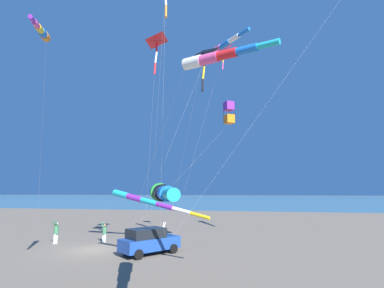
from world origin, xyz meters
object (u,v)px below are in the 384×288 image
person_child_grey_jacket (104,231)px  kite_delta_green_low_center (224,49)px  person_child_green_jacket (163,228)px  kite_windsock_magenta_far_left (214,57)px  kite_box_teal_far_right (229,113)px  kite_windsock_white_trailing (41,32)px  kite_windsock_striped_overhead (161,192)px  cooler_box (160,244)px  parked_car (149,241)px  kite_windsock_rainbow_low_near (219,48)px  kite_delta_long_streamer_left (156,41)px  kite_windsock_black_fish_shape (144,200)px  person_adult_flyer (56,231)px  kite_delta_purple_drifting (203,54)px

person_child_grey_jacket → kite_delta_green_low_center: 19.94m
person_child_green_jacket → person_child_grey_jacket: (-4.35, 4.23, 0.18)m
kite_windsock_magenta_far_left → kite_box_teal_far_right: (7.95, -0.27, -0.68)m
person_child_grey_jacket → kite_delta_green_low_center: kite_delta_green_low_center is taller
kite_windsock_white_trailing → kite_windsock_striped_overhead: kite_windsock_white_trailing is taller
cooler_box → person_child_grey_jacket: bearing=82.6°
parked_car → person_child_grey_jacket: parked_car is taller
kite_windsock_magenta_far_left → kite_windsock_rainbow_low_near: kite_windsock_rainbow_low_near is taller
kite_delta_long_streamer_left → kite_box_teal_far_right: bearing=-78.5°
person_child_grey_jacket → kite_windsock_rainbow_low_near: (-3.00, -10.88, 15.05)m
kite_windsock_black_fish_shape → kite_windsock_white_trailing: bearing=163.0°
kite_windsock_rainbow_low_near → kite_windsock_magenta_far_left: bearing=-177.1°
person_adult_flyer → kite_delta_long_streamer_left: size_ratio=0.12×
kite_windsock_magenta_far_left → kite_delta_green_low_center: 12.35m
kite_windsock_magenta_far_left → kite_windsock_striped_overhead: (-2.41, 1.95, -6.82)m
kite_windsock_white_trailing → kite_windsock_rainbow_low_near: kite_windsock_rainbow_low_near is taller
parked_car → kite_delta_purple_drifting: bearing=-129.8°
parked_car → kite_windsock_magenta_far_left: size_ratio=0.37×
person_adult_flyer → kite_delta_long_streamer_left: (-2.48, -9.66, 15.66)m
kite_box_teal_far_right → kite_delta_green_low_center: (2.68, 0.50, 6.95)m
person_child_green_jacket → person_adult_flyer: bearing=125.3°
kite_box_teal_far_right → kite_windsock_striped_overhead: 12.25m
person_child_green_jacket → kite_delta_long_streamer_left: bearing=-169.3°
person_child_grey_jacket → kite_box_teal_far_right: kite_box_teal_far_right is taller
kite_delta_purple_drifting → kite_windsock_striped_overhead: kite_delta_purple_drifting is taller
person_adult_flyer → person_child_green_jacket: bearing=-54.7°
person_child_grey_jacket → cooler_box: bearing=-97.4°
person_child_grey_jacket → kite_delta_purple_drifting: kite_delta_purple_drifting is taller
person_child_grey_jacket → kite_delta_long_streamer_left: size_ratio=0.10×
kite_delta_green_low_center → cooler_box: bearing=97.0°
kite_windsock_magenta_far_left → kite_delta_green_low_center: size_ratio=0.69×
person_child_green_jacket → kite_delta_purple_drifting: (-11.99, -6.00, 12.39)m
person_child_grey_jacket → kite_delta_green_low_center: (-0.03, -11.04, 16.61)m
kite_delta_green_low_center → kite_delta_long_streamer_left: bearing=126.2°
kite_windsock_striped_overhead → kite_delta_green_low_center: size_ratio=0.93×
person_child_green_jacket → kite_box_teal_far_right: size_ratio=0.12×
kite_windsock_magenta_far_left → kite_windsock_rainbow_low_near: size_ratio=0.75×
parked_car → kite_windsock_magenta_far_left: 13.69m
person_adult_flyer → kite_windsock_rainbow_low_near: (-1.61, -14.75, 14.92)m
kite_windsock_white_trailing → kite_windsock_black_fish_shape: bearing=-17.0°
kite_windsock_black_fish_shape → person_adult_flyer: bearing=66.9°
person_adult_flyer → person_child_green_jacket: size_ratio=1.40×
person_adult_flyer → kite_windsock_magenta_far_left: bearing=-121.5°
kite_delta_long_streamer_left → kite_windsock_white_trailing: bearing=165.6°
kite_delta_long_streamer_left → person_child_grey_jacket: bearing=56.3°
person_adult_flyer → kite_windsock_rainbow_low_near: 21.04m
parked_car → cooler_box: size_ratio=7.25×
parked_car → cooler_box: (3.03, 0.07, -0.74)m
parked_car → kite_windsock_striped_overhead: 10.66m
kite_windsock_magenta_far_left → kite_windsock_striped_overhead: bearing=141.0°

